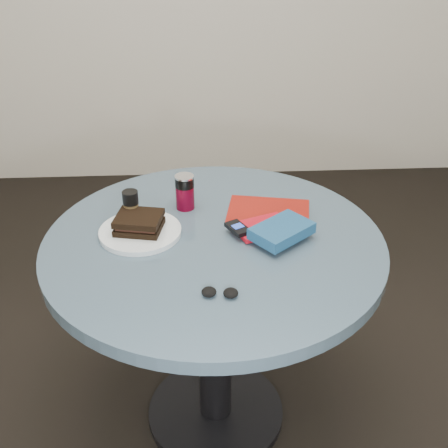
{
  "coord_description": "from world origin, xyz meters",
  "views": [
    {
      "loc": [
        -0.05,
        -1.38,
        1.63
      ],
      "look_at": [
        0.03,
        0.0,
        0.8
      ],
      "focal_mm": 45.0,
      "sensor_mm": 36.0,
      "label": 1
    }
  ],
  "objects": [
    {
      "name": "novel",
      "position": [
        0.2,
        -0.02,
        0.78
      ],
      "size": [
        0.2,
        0.2,
        0.03
      ],
      "primitive_type": "cube",
      "rotation": [
        0.0,
        0.0,
        0.68
      ],
      "color": "navy",
      "rests_on": "red_book"
    },
    {
      "name": "mp3_player",
      "position": [
        0.07,
        0.02,
        0.77
      ],
      "size": [
        0.08,
        0.09,
        0.01
      ],
      "color": "black",
      "rests_on": "red_book"
    },
    {
      "name": "red_book",
      "position": [
        0.15,
        0.04,
        0.76
      ],
      "size": [
        0.19,
        0.16,
        0.01
      ],
      "primitive_type": "cube",
      "rotation": [
        0.0,
        0.0,
        0.38
      ],
      "color": "#B00D1C",
      "rests_on": "magazine"
    },
    {
      "name": "table",
      "position": [
        0.0,
        0.0,
        0.59
      ],
      "size": [
        1.0,
        1.0,
        0.75
      ],
      "color": "black",
      "rests_on": "ground"
    },
    {
      "name": "sandwich",
      "position": [
        -0.22,
        0.04,
        0.79
      ],
      "size": [
        0.15,
        0.14,
        0.05
      ],
      "color": "black",
      "rests_on": "plate"
    },
    {
      "name": "magazine",
      "position": [
        0.18,
        0.15,
        0.75
      ],
      "size": [
        0.29,
        0.24,
        0.0
      ],
      "primitive_type": "cube",
      "rotation": [
        0.0,
        0.0,
        -0.19
      ],
      "color": "maroon",
      "rests_on": "table"
    },
    {
      "name": "plate",
      "position": [
        -0.22,
        0.04,
        0.76
      ],
      "size": [
        0.28,
        0.28,
        0.02
      ],
      "primitive_type": "cylinder",
      "rotation": [
        0.0,
        0.0,
        0.16
      ],
      "color": "white",
      "rests_on": "table"
    },
    {
      "name": "pepper_grinder",
      "position": [
        -0.24,
        0.1,
        0.81
      ],
      "size": [
        0.06,
        0.06,
        0.11
      ],
      "color": "#48371F",
      "rests_on": "table"
    },
    {
      "name": "soda_can",
      "position": [
        -0.08,
        0.19,
        0.81
      ],
      "size": [
        0.07,
        0.07,
        0.11
      ],
      "color": "#5C041A",
      "rests_on": "table"
    },
    {
      "name": "ground",
      "position": [
        0.0,
        0.0,
        0.0
      ],
      "size": [
        4.0,
        4.0,
        0.0
      ],
      "primitive_type": "plane",
      "color": "black",
      "rests_on": "ground"
    },
    {
      "name": "headphones",
      "position": [
        0.0,
        -0.27,
        0.76
      ],
      "size": [
        0.1,
        0.05,
        0.02
      ],
      "color": "black",
      "rests_on": "table"
    }
  ]
}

